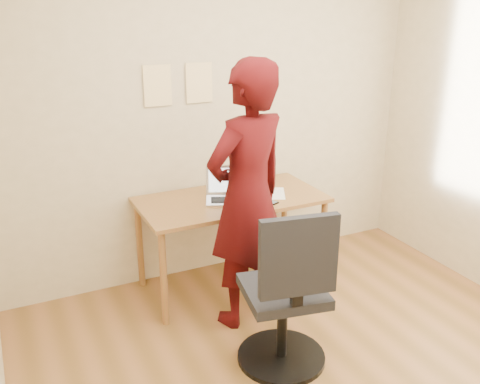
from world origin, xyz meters
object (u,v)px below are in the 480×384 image
person (247,197)px  office_chair (287,302)px  phone (270,202)px  desk (231,209)px  laptop (227,193)px

person → office_chair: bearing=69.2°
phone → office_chair: (-0.35, -0.85, -0.29)m
desk → office_chair: 1.09m
desk → office_chair: size_ratio=1.31×
office_chair → person: size_ratio=0.58×
laptop → person: size_ratio=0.22×
desk → laptop: laptop is taller
laptop → phone: (0.26, -0.20, -0.05)m
desk → person: 0.54m
office_chair → laptop: bearing=95.7°
office_chair → person: person is taller
phone → desk: bearing=113.9°
desk → office_chair: bearing=-96.7°
laptop → office_chair: size_ratio=0.38×
office_chair → phone: bearing=78.5°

